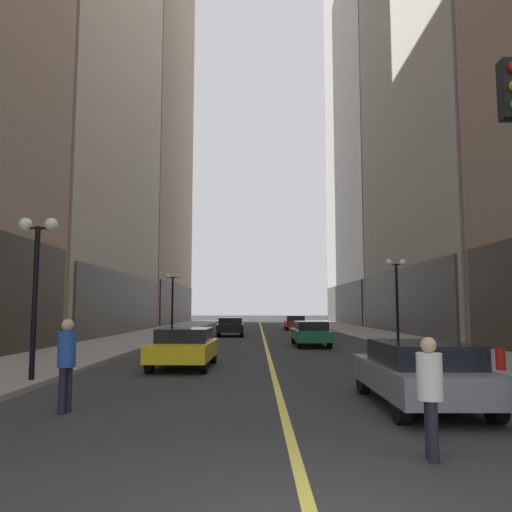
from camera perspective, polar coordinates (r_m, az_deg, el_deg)
The scene contains 18 objects.
ground_plane at distance 39.36m, azimuth 0.66°, elevation -8.86°, with size 200.00×200.00×0.00m, color #2D2D30.
sidewalk_left at distance 40.10m, azimuth -11.35°, elevation -8.59°, with size 4.50×78.00×0.15m, color gray.
sidewalk_right at distance 40.32m, azimuth 12.59°, elevation -8.54°, with size 4.50×78.00×0.15m, color gray.
lane_centre_stripe at distance 39.36m, azimuth 0.66°, elevation -8.86°, with size 0.16×70.00×0.01m, color #E5D64C.
building_left_mid at distance 45.89m, azimuth -23.58°, elevation 16.47°, with size 15.30×24.00×38.37m.
building_left_far at distance 72.38m, azimuth -12.79°, elevation 18.37°, with size 10.39×26.00×63.45m.
building_right_far at distance 74.63m, azimuth 13.63°, elevation 21.41°, with size 11.16×26.00×72.38m.
car_grey at distance 11.08m, azimuth 17.97°, elevation -12.33°, with size 1.90×4.41×1.32m.
car_yellow at distance 17.56m, azimuth -8.24°, elevation -10.09°, with size 2.01×4.21×1.32m.
car_green at distance 27.18m, azimuth 6.07°, elevation -8.62°, with size 1.80×4.81×1.32m.
car_black at distance 36.83m, azimuth -3.06°, elevation -7.93°, with size 2.04×4.34×1.32m.
car_red at distance 46.91m, azimuth 4.31°, elevation -7.50°, with size 1.83×4.22×1.32m.
pedestrian_in_white_shirt at distance 7.34m, azimuth 19.00°, elevation -14.00°, with size 0.37×0.37×1.62m.
pedestrian_in_blue_hoodie at distance 10.60m, azimuth -20.83°, elevation -10.71°, with size 0.45×0.45×1.80m.
street_lamp_left_near at distance 14.64m, azimuth -23.75°, elevation -0.54°, with size 1.06×0.36×4.43m.
street_lamp_left_far at distance 35.85m, azimuth -9.57°, elevation -3.86°, with size 1.06×0.36×4.43m.
street_lamp_right_mid at distance 25.73m, azimuth 15.52°, elevation -2.94°, with size 1.06×0.36×4.43m.
fire_hydrant_right at distance 17.26m, azimuth 25.87°, elevation -10.70°, with size 0.28×0.28×0.80m, color red.
Camera 1 is at (-0.53, -4.31, 2.01)m, focal length 35.27 mm.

